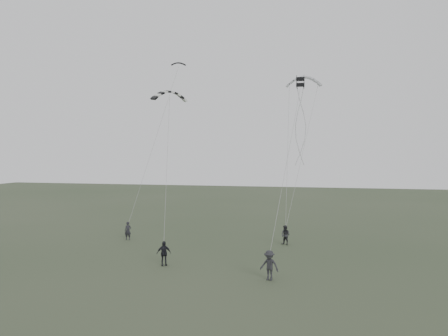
% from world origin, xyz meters
% --- Properties ---
extents(ground, '(140.00, 140.00, 0.00)m').
position_xyz_m(ground, '(0.00, 0.00, 0.00)').
color(ground, '#34432B').
rests_on(ground, ground).
extents(flyer_left, '(0.65, 0.49, 1.62)m').
position_xyz_m(flyer_left, '(-7.91, 5.71, 0.81)').
color(flyer_left, black).
rests_on(flyer_left, ground).
extents(flyer_right, '(1.00, 0.93, 1.66)m').
position_xyz_m(flyer_right, '(6.05, 6.62, 0.83)').
color(flyer_right, '#252529').
rests_on(flyer_right, ground).
extents(flyer_center, '(1.07, 0.83, 1.69)m').
position_xyz_m(flyer_center, '(-1.62, -2.01, 0.85)').
color(flyer_center, black).
rests_on(flyer_center, ground).
extents(flyer_far, '(1.32, 0.96, 1.84)m').
position_xyz_m(flyer_far, '(5.92, -3.90, 0.92)').
color(flyer_far, '#232427').
rests_on(flyer_far, ground).
extents(kite_dark_small, '(1.53, 0.92, 0.58)m').
position_xyz_m(kite_dark_small, '(-4.74, 10.58, 16.58)').
color(kite_dark_small, black).
rests_on(kite_dark_small, flyer_left).
extents(kite_pale_large, '(3.60, 1.37, 1.66)m').
position_xyz_m(kite_pale_large, '(7.15, 14.40, 15.38)').
color(kite_pale_large, '#96999B').
rests_on(kite_pale_large, flyer_right).
extents(kite_striped, '(2.92, 2.85, 1.33)m').
position_xyz_m(kite_striped, '(-3.53, 4.62, 12.94)').
color(kite_striped, black).
rests_on(kite_striped, flyer_center).
extents(kite_box, '(0.66, 0.71, 0.77)m').
position_xyz_m(kite_box, '(7.36, 3.73, 13.22)').
color(kite_box, black).
rests_on(kite_box, flyer_far).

